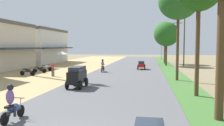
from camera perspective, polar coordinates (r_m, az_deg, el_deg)
shophouse_far at (r=50.39m, az=-17.88°, el=3.94°), size 9.86×13.68×6.90m
parked_motorbike_nearest at (r=28.28m, az=-19.78°, el=-1.90°), size 1.80×0.54×0.94m
parked_motorbike_second at (r=30.67m, az=-17.09°, el=-1.39°), size 1.80×0.54×0.94m
parked_motorbike_third at (r=32.80m, az=-15.73°, el=-1.03°), size 1.80×0.54×0.94m
vendor_umbrella at (r=41.35m, az=-12.18°, el=2.48°), size 2.20×2.20×2.52m
pedestrian_on_shoulder at (r=26.72m, az=-14.13°, el=-1.23°), size 0.43×0.42×1.62m
median_tree_third at (r=24.06m, az=15.79°, el=14.09°), size 3.82×3.82×9.35m
median_tree_fourth at (r=42.10m, az=13.04°, el=6.80°), size 4.36×4.36×7.53m
median_tree_fifth at (r=47.16m, az=12.80°, el=7.33°), size 4.25×4.25×8.09m
streetlamp_near at (r=50.32m, az=12.51°, el=5.43°), size 3.16×0.20×8.05m
streetlamp_mid at (r=60.91m, az=11.89°, el=4.87°), size 3.16×0.20×7.41m
utility_pole_near at (r=45.77m, az=15.49°, el=5.05°), size 1.80×0.20×8.21m
utility_pole_far at (r=41.69m, az=17.10°, el=5.82°), size 1.80×0.20×9.21m
car_van_black at (r=18.96m, az=-8.43°, el=-3.07°), size 1.19×2.41×1.67m
car_sedan_red at (r=34.11m, az=7.14°, el=-0.40°), size 1.10×2.26×1.19m
motorbike_foreground_rider at (r=11.23m, az=-23.05°, el=-9.12°), size 0.54×1.80×1.66m
motorbike_ahead_second at (r=30.20m, az=-2.25°, el=-0.73°), size 0.54×1.80×1.66m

